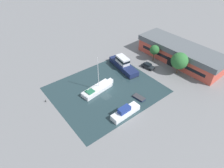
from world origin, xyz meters
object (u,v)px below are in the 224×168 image
(quay_tree_near_building, at_px, (155,50))
(small_dinghy, at_px, (139,98))
(motor_cruiser, at_px, (123,64))
(cabin_boat, at_px, (125,112))
(warehouse_building, at_px, (180,53))
(quay_tree_by_water, at_px, (180,61))
(parked_car, at_px, (148,66))
(sailboat_moored, at_px, (98,89))

(quay_tree_near_building, distance_m, small_dinghy, 20.98)
(motor_cruiser, xyz_separation_m, cabin_boat, (15.88, -13.09, -0.46))
(warehouse_building, bearing_deg, quay_tree_near_building, -131.67)
(quay_tree_near_building, distance_m, cabin_boat, 27.83)
(quay_tree_by_water, xyz_separation_m, small_dinghy, (0.94, -17.45, -4.37))
(parked_car, xyz_separation_m, cabin_boat, (10.90, -19.45, 0.14))
(quay_tree_by_water, relative_size, cabin_boat, 0.90)
(quay_tree_near_building, bearing_deg, warehouse_building, 50.19)
(motor_cruiser, bearing_deg, quay_tree_by_water, -40.98)
(warehouse_building, distance_m, motor_cruiser, 19.86)
(sailboat_moored, relative_size, small_dinghy, 3.01)
(quay_tree_near_building, bearing_deg, parked_car, -66.30)
(parked_car, relative_size, sailboat_moored, 0.41)
(sailboat_moored, xyz_separation_m, motor_cruiser, (-4.22, 13.14, 0.71))
(warehouse_building, relative_size, parked_car, 6.79)
(warehouse_building, bearing_deg, sailboat_moored, -99.47)
(warehouse_building, bearing_deg, cabin_boat, -78.25)
(warehouse_building, xyz_separation_m, sailboat_moored, (-4.15, -31.09, -2.26))
(cabin_boat, bearing_deg, quay_tree_near_building, 116.49)
(quay_tree_by_water, bearing_deg, sailboat_moored, -109.39)
(parked_car, relative_size, small_dinghy, 1.23)
(small_dinghy, bearing_deg, sailboat_moored, 118.32)
(motor_cruiser, relative_size, cabin_boat, 1.61)
(sailboat_moored, distance_m, cabin_boat, 11.67)
(quay_tree_near_building, relative_size, cabin_boat, 0.71)
(cabin_boat, bearing_deg, motor_cruiser, 138.81)
(quay_tree_by_water, xyz_separation_m, sailboat_moored, (-8.58, -24.38, -3.91))
(quay_tree_near_building, height_order, motor_cruiser, quay_tree_near_building)
(quay_tree_by_water, height_order, motor_cruiser, quay_tree_by_water)
(quay_tree_by_water, distance_m, sailboat_moored, 26.14)
(warehouse_building, bearing_deg, motor_cruiser, -116.86)
(motor_cruiser, bearing_deg, cabin_boat, -121.76)
(sailboat_moored, xyz_separation_m, small_dinghy, (9.52, 6.93, -0.46))
(quay_tree_near_building, height_order, sailboat_moored, sailboat_moored)
(quay_tree_by_water, bearing_deg, quay_tree_near_building, 179.69)
(quay_tree_near_building, height_order, parked_car, quay_tree_near_building)
(small_dinghy, height_order, cabin_boat, cabin_boat)
(quay_tree_by_water, height_order, sailboat_moored, sailboat_moored)
(quay_tree_by_water, relative_size, motor_cruiser, 0.56)
(warehouse_building, height_order, sailboat_moored, sailboat_moored)
(motor_cruiser, bearing_deg, quay_tree_near_building, -6.29)
(quay_tree_by_water, height_order, parked_car, quay_tree_by_water)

